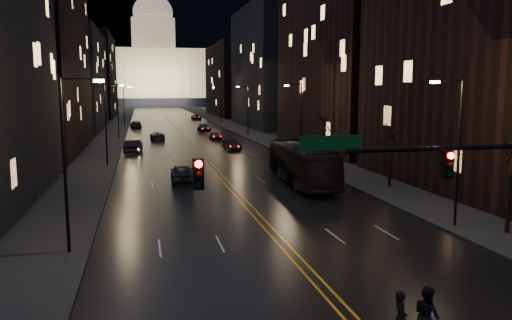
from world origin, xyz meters
TOP-DOWN VIEW (x-y plane):
  - road at (0.00, 130.00)m, footprint 20.00×320.00m
  - sidewalk_left at (-14.00, 130.00)m, footprint 8.00×320.00m
  - sidewalk_right at (14.00, 130.00)m, footprint 8.00×320.00m
  - center_line at (0.00, 130.00)m, footprint 0.62×320.00m
  - building_left_mid at (-21.00, 54.00)m, footprint 12.00×30.00m
  - building_left_far at (-21.00, 92.00)m, footprint 12.00×34.00m
  - building_left_dist at (-21.00, 140.00)m, footprint 12.00×40.00m
  - building_right_near at (21.00, 20.00)m, footprint 12.00×26.00m
  - building_right_tall at (21.00, 50.00)m, footprint 12.00×30.00m
  - building_right_mid at (21.00, 92.00)m, footprint 12.00×34.00m
  - building_right_dist at (21.00, 140.00)m, footprint 12.00×40.00m
  - mountain_ridge at (40.00, 380.00)m, footprint 520.00×60.00m
  - capitol at (0.00, 250.00)m, footprint 90.00×50.00m
  - traffic_signal at (5.91, -0.00)m, footprint 17.29×0.45m
  - streetlamp_right_near at (10.81, 10.00)m, footprint 2.13×0.25m
  - streetlamp_left_near at (-10.81, 10.00)m, footprint 2.13×0.25m
  - streetlamp_right_mid at (10.81, 40.00)m, footprint 2.13×0.25m
  - streetlamp_left_mid at (-10.81, 40.00)m, footprint 2.13×0.25m
  - streetlamp_right_far at (10.81, 70.00)m, footprint 2.13×0.25m
  - streetlamp_left_far at (-10.81, 70.00)m, footprint 2.13×0.25m
  - streetlamp_right_dist at (10.81, 100.00)m, footprint 2.13×0.25m
  - streetlamp_left_dist at (-10.81, 100.00)m, footprint 2.13×0.25m
  - tree_right_near at (13.00, 8.00)m, footprint 2.40×2.40m
  - tree_right_mid at (13.00, 22.00)m, footprint 2.40×2.40m
  - tree_right_far at (13.00, 38.00)m, footprint 2.40×2.40m
  - bus at (6.47, 25.75)m, footprint 3.52×13.13m
  - oncoming_car_a at (-3.83, 28.83)m, footprint 2.10×4.95m
  - oncoming_car_b at (-8.39, 51.02)m, footprint 2.46×5.41m
  - oncoming_car_c at (-4.79, 68.10)m, footprint 2.35×4.82m
  - oncoming_car_d at (-8.50, 94.38)m, footprint 2.70×5.56m
  - receding_car_a at (4.72, 51.15)m, footprint 2.02×4.59m
  - receding_car_b at (4.56, 65.65)m, footprint 1.77×4.30m
  - receding_car_c at (4.72, 82.29)m, footprint 2.41×5.15m
  - receding_car_d at (7.42, 121.57)m, footprint 2.54×5.18m
  - pedestrian_a at (0.74, -2.00)m, footprint 0.53×0.74m
  - pedestrian_b at (1.69, -2.00)m, footprint 0.61×1.00m

SIDE VIEW (x-z plane):
  - road at x=0.00m, z-range 0.00..0.02m
  - center_line at x=0.00m, z-range 0.02..0.03m
  - sidewalk_left at x=-14.00m, z-range 0.00..0.16m
  - sidewalk_right at x=14.00m, z-range 0.00..0.16m
  - oncoming_car_c at x=-4.79m, z-range 0.00..1.32m
  - receding_car_d at x=7.42m, z-range 0.00..1.42m
  - receding_car_c at x=4.72m, z-range 0.00..1.45m
  - receding_car_b at x=4.56m, z-range 0.00..1.46m
  - receding_car_a at x=4.72m, z-range 0.00..1.46m
  - oncoming_car_d at x=-8.50m, z-range 0.00..1.56m
  - oncoming_car_a at x=-3.83m, z-range 0.00..1.67m
  - oncoming_car_b at x=-8.39m, z-range 0.00..1.72m
  - pedestrian_a at x=0.74m, z-range 0.00..1.89m
  - pedestrian_b at x=1.69m, z-range 0.00..1.96m
  - bus at x=6.47m, z-range 0.00..3.63m
  - tree_right_near at x=13.00m, z-range 1.20..7.85m
  - tree_right_mid at x=13.00m, z-range 1.20..7.85m
  - tree_right_far at x=13.00m, z-range 1.20..7.85m
  - streetlamp_right_near at x=10.81m, z-range 0.58..9.58m
  - streetlamp_left_near at x=-10.81m, z-range 0.58..9.58m
  - streetlamp_right_mid at x=10.81m, z-range 0.58..9.58m
  - streetlamp_left_mid at x=-10.81m, z-range 0.58..9.58m
  - streetlamp_right_far at x=10.81m, z-range 0.58..9.58m
  - streetlamp_left_far at x=-10.81m, z-range 0.58..9.58m
  - streetlamp_right_dist at x=10.81m, z-range 0.58..9.58m
  - streetlamp_left_dist at x=-10.81m, z-range 0.58..9.58m
  - traffic_signal at x=5.91m, z-range 1.60..8.60m
  - building_left_far at x=-21.00m, z-range 0.00..20.00m
  - building_right_dist at x=21.00m, z-range 0.00..22.00m
  - building_left_dist at x=-21.00m, z-range 0.00..24.00m
  - building_right_near at x=21.00m, z-range 0.00..24.00m
  - building_right_mid at x=21.00m, z-range 0.00..26.00m
  - building_left_mid at x=-21.00m, z-range 0.00..28.00m
  - capitol at x=0.00m, z-range -12.10..46.40m
  - building_right_tall at x=21.00m, z-range 0.00..38.00m
  - mountain_ridge at x=40.00m, z-range 0.00..130.00m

